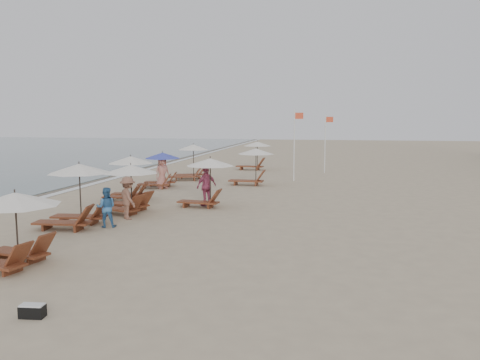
% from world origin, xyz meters
% --- Properties ---
extents(ground, '(160.00, 160.00, 0.00)m').
position_xyz_m(ground, '(0.00, 0.00, 0.00)').
color(ground, tan).
rests_on(ground, ground).
extents(wet_sand_band, '(3.20, 140.00, 0.01)m').
position_xyz_m(wet_sand_band, '(-12.50, 10.00, 0.00)').
color(wet_sand_band, '#6B5E4C').
rests_on(wet_sand_band, ground).
extents(foam_line, '(0.50, 140.00, 0.02)m').
position_xyz_m(foam_line, '(-11.20, 10.00, 0.01)').
color(foam_line, white).
rests_on(foam_line, ground).
extents(lounger_station_0, '(2.60, 2.39, 2.06)m').
position_xyz_m(lounger_station_0, '(-5.09, -3.59, 1.13)').
color(lounger_station_0, brown).
rests_on(lounger_station_0, ground).
extents(lounger_station_1, '(2.70, 2.30, 2.37)m').
position_xyz_m(lounger_station_1, '(-6.00, 1.26, 1.13)').
color(lounger_station_1, brown).
rests_on(lounger_station_1, ground).
extents(lounger_station_2, '(2.62, 2.38, 2.07)m').
position_xyz_m(lounger_station_2, '(-5.25, 4.22, 1.08)').
color(lounger_station_2, brown).
rests_on(lounger_station_2, ground).
extents(lounger_station_3, '(2.42, 2.23, 2.18)m').
position_xyz_m(lounger_station_3, '(-6.56, 7.29, 1.19)').
color(lounger_station_3, brown).
rests_on(lounger_station_3, ground).
extents(lounger_station_4, '(2.47, 2.12, 2.06)m').
position_xyz_m(lounger_station_4, '(-6.63, 11.85, 1.04)').
color(lounger_station_4, brown).
rests_on(lounger_station_4, ground).
extents(lounger_station_5, '(2.57, 2.49, 2.34)m').
position_xyz_m(lounger_station_5, '(-5.98, 15.79, 1.06)').
color(lounger_station_5, brown).
rests_on(lounger_station_5, ground).
extents(inland_station_0, '(2.63, 2.24, 2.22)m').
position_xyz_m(inland_station_0, '(-2.29, 6.20, 1.42)').
color(inland_station_0, brown).
rests_on(inland_station_0, ground).
extents(inland_station_1, '(2.78, 2.24, 2.22)m').
position_xyz_m(inland_station_1, '(-1.50, 13.91, 1.31)').
color(inland_station_1, brown).
rests_on(inland_station_1, ground).
extents(inland_station_2, '(2.84, 2.24, 2.22)m').
position_xyz_m(inland_station_2, '(-2.83, 22.73, 1.29)').
color(inland_station_2, brown).
rests_on(inland_station_2, ground).
extents(beachgoer_mid_a, '(0.86, 0.75, 1.49)m').
position_xyz_m(beachgoer_mid_a, '(-4.82, 1.45, 0.75)').
color(beachgoer_mid_a, teal).
rests_on(beachgoer_mid_a, ground).
extents(beachgoer_mid_b, '(1.24, 1.23, 1.72)m').
position_xyz_m(beachgoer_mid_b, '(-4.63, 2.96, 0.86)').
color(beachgoer_mid_b, brown).
rests_on(beachgoer_mid_b, ground).
extents(beachgoer_far_a, '(1.00, 1.13, 1.84)m').
position_xyz_m(beachgoer_far_a, '(-2.33, 6.48, 0.92)').
color(beachgoer_far_a, '#B2476B').
rests_on(beachgoer_far_a, ground).
extents(beachgoer_far_b, '(1.03, 1.09, 1.88)m').
position_xyz_m(beachgoer_far_b, '(-6.30, 11.42, 0.94)').
color(beachgoer_far_b, '#B67062').
rests_on(beachgoer_far_b, ground).
extents(duffel_bag, '(0.52, 0.30, 0.28)m').
position_xyz_m(duffel_bag, '(-2.49, -6.52, 0.14)').
color(duffel_bag, black).
rests_on(duffel_bag, ground).
extents(flag_pole_near, '(0.60, 0.08, 4.60)m').
position_xyz_m(flag_pole_near, '(0.91, 16.38, 2.55)').
color(flag_pole_near, silver).
rests_on(flag_pole_near, ground).
extents(flag_pole_far, '(0.59, 0.08, 4.36)m').
position_xyz_m(flag_pole_far, '(2.77, 21.67, 2.42)').
color(flag_pole_far, silver).
rests_on(flag_pole_far, ground).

